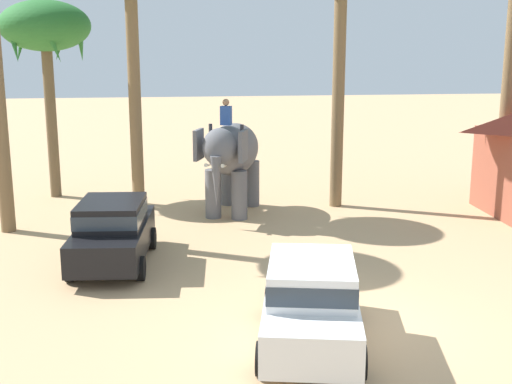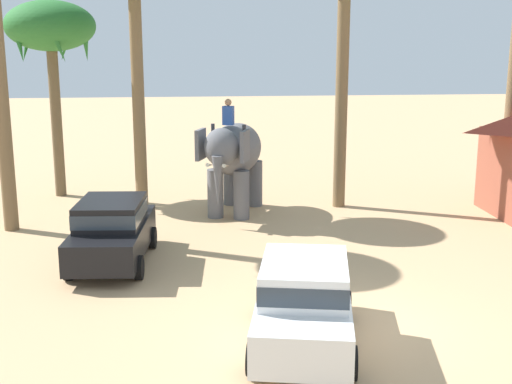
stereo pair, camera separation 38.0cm
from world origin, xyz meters
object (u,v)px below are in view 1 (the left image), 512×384
car_sedan_foreground (311,299)px  palm_tree_behind_elephant (45,31)px  car_parked_far_side (113,230)px  elephant_with_mahout (231,155)px

car_sedan_foreground → palm_tree_behind_elephant: 16.02m
car_parked_far_side → elephant_with_mahout: (3.53, 4.90, 1.06)m
car_parked_far_side → palm_tree_behind_elephant: (-2.74, 8.28, 5.10)m
car_sedan_foreground → elephant_with_mahout: 10.27m
car_parked_far_side → palm_tree_behind_elephant: bearing=108.3°
car_parked_far_side → elephant_with_mahout: bearing=54.2°
car_parked_far_side → palm_tree_behind_elephant: 10.11m
car_sedan_foreground → car_parked_far_side: 6.67m
elephant_with_mahout → palm_tree_behind_elephant: bearing=151.6°
elephant_with_mahout → palm_tree_behind_elephant: size_ratio=0.56×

